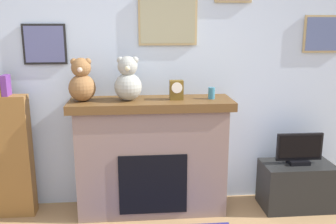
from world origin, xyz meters
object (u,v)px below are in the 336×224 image
object	(u,v)px
fireplace	(151,156)
tv_stand	(296,185)
teddy_bear_cream	(81,82)
mantel_clock	(176,90)
candle_jar	(211,93)
teddy_bear_tan	(128,81)
bookshelf	(4,153)
television	(299,150)

from	to	relation	value
fireplace	tv_stand	xyz separation A→B (m)	(1.47, -0.08, -0.34)
tv_stand	teddy_bear_cream	xyz separation A→B (m)	(-2.10, 0.06, 1.09)
tv_stand	mantel_clock	distance (m)	1.58
candle_jar	mantel_clock	xyz separation A→B (m)	(-0.34, -0.00, 0.04)
candle_jar	teddy_bear_tan	size ratio (longest dim) A/B	0.27
teddy_bear_tan	fireplace	bearing A→B (deg)	4.86
candle_jar	tv_stand	bearing A→B (deg)	-3.71
fireplace	candle_jar	size ratio (longest dim) A/B	13.94
fireplace	mantel_clock	bearing A→B (deg)	-4.57
fireplace	teddy_bear_cream	bearing A→B (deg)	-178.36
fireplace	teddy_bear_cream	xyz separation A→B (m)	(-0.64, -0.02, 0.75)
tv_stand	teddy_bear_cream	size ratio (longest dim) A/B	1.75
bookshelf	teddy_bear_cream	distance (m)	1.03
teddy_bear_tan	mantel_clock	bearing A→B (deg)	-0.11
television	teddy_bear_tan	world-z (taller)	teddy_bear_tan
fireplace	television	xyz separation A→B (m)	(1.47, -0.08, 0.04)
bookshelf	teddy_bear_tan	world-z (taller)	teddy_bear_tan
bookshelf	television	bearing A→B (deg)	-2.02
fireplace	television	distance (m)	1.47
fireplace	tv_stand	size ratio (longest dim) A/B	2.19
teddy_bear_cream	teddy_bear_tan	distance (m)	0.42
teddy_bear_cream	candle_jar	bearing A→B (deg)	0.02
teddy_bear_cream	tv_stand	bearing A→B (deg)	-1.56
television	teddy_bear_tan	size ratio (longest dim) A/B	1.12
bookshelf	tv_stand	world-z (taller)	bookshelf
bookshelf	candle_jar	xyz separation A→B (m)	(1.98, -0.04, 0.55)
television	bookshelf	bearing A→B (deg)	177.98
tv_stand	television	distance (m)	0.38
fireplace	television	size ratio (longest dim) A/B	3.32
tv_stand	candle_jar	world-z (taller)	candle_jar
bookshelf	candle_jar	bearing A→B (deg)	-1.22
tv_stand	teddy_bear_tan	distance (m)	2.00
candle_jar	teddy_bear_tan	bearing A→B (deg)	-179.96
bookshelf	candle_jar	distance (m)	2.06
bookshelf	tv_stand	xyz separation A→B (m)	(2.87, -0.10, -0.41)
teddy_bear_cream	teddy_bear_tan	world-z (taller)	teddy_bear_tan
tv_stand	teddy_bear_cream	bearing A→B (deg)	178.44
mantel_clock	candle_jar	bearing A→B (deg)	0.24
fireplace	bookshelf	bearing A→B (deg)	179.00
candle_jar	mantel_clock	size ratio (longest dim) A/B	0.61
tv_stand	candle_jar	xyz separation A→B (m)	(-0.89, 0.06, 0.96)
mantel_clock	teddy_bear_tan	distance (m)	0.46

